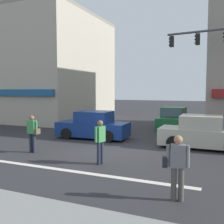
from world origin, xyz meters
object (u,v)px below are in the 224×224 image
(sedan_crossing_rightbound, at_px, (93,126))
(sedan_crossing_center, at_px, (203,133))
(pedestrian_far_side, at_px, (33,131))
(utility_pole_near_left, at_px, (41,78))
(pedestrian_mid_crossing, at_px, (100,139))
(sedan_crossing_leftbound, at_px, (174,119))
(pedestrian_foreground_with_bag, at_px, (177,164))

(sedan_crossing_rightbound, xyz_separation_m, sedan_crossing_center, (6.04, -0.24, 0.00))
(sedan_crossing_rightbound, relative_size, pedestrian_far_side, 2.50)
(utility_pole_near_left, height_order, pedestrian_far_side, utility_pole_near_left)
(sedan_crossing_center, distance_m, pedestrian_mid_crossing, 5.55)
(utility_pole_near_left, height_order, sedan_crossing_leftbound, utility_pole_near_left)
(pedestrian_mid_crossing, distance_m, pedestrian_far_side, 3.61)
(pedestrian_mid_crossing, relative_size, pedestrian_far_side, 1.00)
(sedan_crossing_rightbound, height_order, sedan_crossing_center, same)
(sedan_crossing_center, height_order, pedestrian_mid_crossing, pedestrian_mid_crossing)
(pedestrian_far_side, bearing_deg, utility_pole_near_left, 125.46)
(utility_pole_near_left, relative_size, sedan_crossing_leftbound, 1.75)
(pedestrian_foreground_with_bag, bearing_deg, sedan_crossing_center, 88.68)
(sedan_crossing_center, distance_m, pedestrian_foreground_with_bag, 6.64)
(sedan_crossing_leftbound, height_order, sedan_crossing_rightbound, same)
(sedan_crossing_center, bearing_deg, pedestrian_mid_crossing, -126.92)
(sedan_crossing_leftbound, xyz_separation_m, sedan_crossing_center, (2.36, -5.58, 0.00))
(utility_pole_near_left, xyz_separation_m, sedan_crossing_center, (12.19, -3.47, -3.02))
(utility_pole_near_left, relative_size, pedestrian_mid_crossing, 4.30)
(utility_pole_near_left, bearing_deg, pedestrian_far_side, -54.54)
(sedan_crossing_leftbound, height_order, pedestrian_mid_crossing, pedestrian_mid_crossing)
(pedestrian_mid_crossing, height_order, pedestrian_far_side, same)
(utility_pole_near_left, xyz_separation_m, pedestrian_foreground_with_bag, (12.04, -10.10, -2.78))
(sedan_crossing_leftbound, bearing_deg, sedan_crossing_rightbound, -124.54)
(sedan_crossing_rightbound, xyz_separation_m, pedestrian_far_side, (-0.88, -4.18, 0.24))
(sedan_crossing_leftbound, distance_m, sedan_crossing_center, 6.06)
(utility_pole_near_left, bearing_deg, sedan_crossing_leftbound, 12.13)
(pedestrian_foreground_with_bag, height_order, pedestrian_mid_crossing, same)
(sedan_crossing_leftbound, height_order, pedestrian_foreground_with_bag, pedestrian_foreground_with_bag)
(pedestrian_foreground_with_bag, distance_m, pedestrian_far_side, 7.28)
(pedestrian_foreground_with_bag, relative_size, pedestrian_mid_crossing, 1.00)
(utility_pole_near_left, bearing_deg, pedestrian_foreground_with_bag, -40.00)
(pedestrian_far_side, bearing_deg, pedestrian_foreground_with_bag, -21.70)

